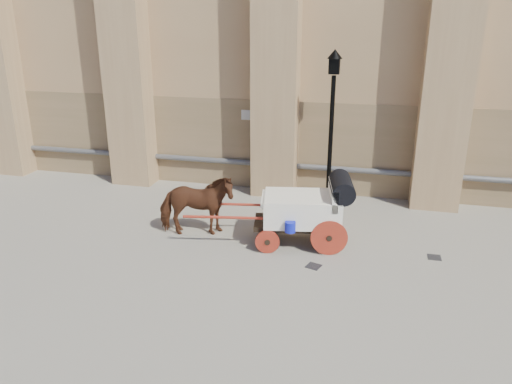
# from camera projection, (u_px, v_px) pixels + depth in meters

# --- Properties ---
(ground) EXTENTS (90.00, 90.00, 0.00)m
(ground) POSITION_uv_depth(u_px,v_px,m) (284.00, 241.00, 13.06)
(ground) COLOR gray
(ground) RESTS_ON ground
(horse) EXTENTS (2.17, 1.40, 1.69)m
(horse) POSITION_uv_depth(u_px,v_px,m) (196.00, 206.00, 13.17)
(horse) COLOR brown
(horse) RESTS_ON ground
(carriage) EXTENTS (4.35, 1.85, 1.85)m
(carriage) POSITION_uv_depth(u_px,v_px,m) (308.00, 208.00, 12.62)
(carriage) COLOR black
(carriage) RESTS_ON ground
(street_lamp) EXTENTS (0.44, 0.44, 4.68)m
(street_lamp) POSITION_uv_depth(u_px,v_px,m) (331.00, 125.00, 14.81)
(street_lamp) COLOR black
(street_lamp) RESTS_ON ground
(drain_grate_near) EXTENTS (0.40, 0.40, 0.01)m
(drain_grate_near) POSITION_uv_depth(u_px,v_px,m) (313.00, 266.00, 11.76)
(drain_grate_near) COLOR black
(drain_grate_near) RESTS_ON ground
(drain_grate_far) EXTENTS (0.32, 0.32, 0.01)m
(drain_grate_far) POSITION_uv_depth(u_px,v_px,m) (434.00, 257.00, 12.19)
(drain_grate_far) COLOR black
(drain_grate_far) RESTS_ON ground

